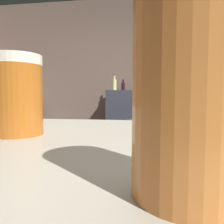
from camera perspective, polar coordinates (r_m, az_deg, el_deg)
name	(u,v)px	position (r m, az deg, el deg)	size (l,w,h in m)	color
wall_back	(142,84)	(3.59, 7.77, 7.41)	(5.20, 0.10, 2.70)	brown
prep_counter	(178,174)	(2.12, 17.05, -15.22)	(2.10, 0.60, 0.89)	brown
back_shelf	(132,131)	(3.35, 5.22, -4.92)	(0.76, 0.36, 1.23)	#333540
mini_fridge	(12,138)	(3.80, -24.72, -6.19)	(0.67, 0.58, 0.97)	white
bartender	(187,117)	(1.56, 19.20, -1.26)	(0.48, 0.54, 1.72)	#243638
mixing_bowl	(134,122)	(1.99, 5.84, -2.50)	(0.17, 0.17, 0.05)	#426D89
chefs_knife	(212,126)	(2.03, 24.74, -3.28)	(0.24, 0.03, 0.01)	silver
pint_glass_near	(18,95)	(0.40, -23.53, 4.01)	(0.08, 0.08, 0.14)	#BC621F
pint_glass_far	(190,86)	(0.15, 19.86, 6.44)	(0.08, 0.08, 0.15)	#D07837
bottle_olive_oil	(137,83)	(3.30, 6.45, 7.47)	(0.05, 0.05, 0.27)	#365A9D
bottle_vinegar	(114,84)	(3.35, 0.63, 7.27)	(0.07, 0.07, 0.24)	#CDD67C
bottle_hot_sauce	(123,86)	(3.39, 2.95, 6.80)	(0.06, 0.06, 0.18)	black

